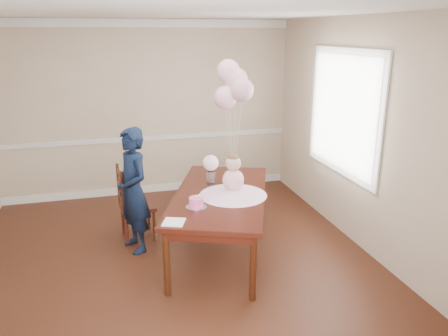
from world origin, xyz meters
TOP-DOWN VIEW (x-y plane):
  - floor at (0.00, 0.00)m, footprint 4.50×5.00m
  - ceiling at (0.00, 0.00)m, footprint 4.50×5.00m
  - wall_back at (0.00, 2.50)m, footprint 4.50×0.02m
  - wall_front at (0.00, -2.50)m, footprint 4.50×0.02m
  - wall_right at (2.25, 0.00)m, footprint 0.02×5.00m
  - chair_rail_trim at (0.00, 2.49)m, footprint 4.50×0.02m
  - crown_molding at (0.00, 2.49)m, footprint 4.50×0.02m
  - baseboard_trim at (0.00, 2.49)m, footprint 4.50×0.02m
  - window_frame at (2.23, 0.50)m, footprint 0.02×1.66m
  - window_blinds at (2.21, 0.50)m, footprint 0.01×1.50m
  - dining_table_top at (0.57, 0.22)m, footprint 1.67×2.24m
  - table_apron at (0.57, 0.22)m, footprint 1.54×2.11m
  - table_leg_fl at (-0.16, -0.49)m, footprint 0.09×0.09m
  - table_leg_fr at (0.62, -0.80)m, footprint 0.09×0.09m
  - table_leg_bl at (0.51, 1.23)m, footprint 0.09×0.09m
  - table_leg_br at (1.30, 0.92)m, footprint 0.09×0.09m
  - baby_skirt at (0.69, 0.11)m, footprint 0.99×0.99m
  - baby_torso at (0.69, 0.11)m, footprint 0.24×0.24m
  - baby_head at (0.69, 0.11)m, footprint 0.17×0.17m
  - baby_hair at (0.69, 0.11)m, footprint 0.12×0.12m
  - cake_platter at (0.21, -0.13)m, footprint 0.29×0.29m
  - birthday_cake at (0.21, -0.13)m, footprint 0.20×0.20m
  - cake_flower_a at (0.21, -0.13)m, footprint 0.03×0.03m
  - cake_flower_b at (0.25, -0.13)m, footprint 0.03×0.03m
  - rose_vase_near at (0.53, 0.55)m, footprint 0.13×0.13m
  - roses_near at (0.53, 0.55)m, footprint 0.19×0.19m
  - napkin at (-0.07, -0.45)m, footprint 0.26×0.26m
  - balloon_weight at (0.86, 0.69)m, footprint 0.05×0.05m
  - balloon_a at (0.77, 0.73)m, footprint 0.28×0.28m
  - balloon_b at (0.94, 0.61)m, footprint 0.28×0.28m
  - balloon_c at (0.92, 0.78)m, footprint 0.28×0.28m
  - balloon_d at (0.83, 0.84)m, footprint 0.28×0.28m
  - balloon_ribbon_a at (0.81, 0.71)m, footprint 0.09×0.04m
  - balloon_ribbon_b at (0.90, 0.65)m, footprint 0.08×0.09m
  - balloon_ribbon_c at (0.89, 0.74)m, footprint 0.06×0.08m
  - balloon_ribbon_d at (0.84, 0.76)m, footprint 0.04×0.13m
  - dining_chair_seat at (-0.34, 0.88)m, footprint 0.45×0.45m
  - chair_leg_fl at (-0.49, 0.69)m, footprint 0.04×0.04m
  - chair_leg_fr at (-0.15, 0.73)m, footprint 0.04×0.04m
  - chair_leg_bl at (-0.52, 1.03)m, footprint 0.04×0.04m
  - chair_leg_br at (-0.19, 1.06)m, footprint 0.04×0.04m
  - chair_back_post_l at (-0.51, 0.69)m, footprint 0.04×0.04m
  - chair_back_post_r at (-0.54, 1.03)m, footprint 0.04×0.04m
  - chair_slat_low at (-0.52, 0.86)m, footprint 0.07×0.37m
  - chair_slat_mid at (-0.52, 0.86)m, footprint 0.07×0.37m
  - chair_slat_top at (-0.52, 0.86)m, footprint 0.07×0.37m
  - woman at (-0.39, 0.58)m, footprint 0.53×0.63m

SIDE VIEW (x-z plane):
  - floor at x=0.00m, z-range 0.00..0.00m
  - baseboard_trim at x=0.00m, z-range 0.00..0.12m
  - chair_leg_fl at x=-0.49m, z-range 0.00..0.40m
  - chair_leg_fr at x=-0.15m, z-range 0.00..0.40m
  - chair_leg_bl at x=-0.52m, z-range 0.00..0.40m
  - chair_leg_br at x=-0.19m, z-range 0.00..0.40m
  - table_leg_fl at x=-0.16m, z-range 0.00..0.70m
  - table_leg_fr at x=0.62m, z-range 0.00..0.70m
  - table_leg_bl at x=0.51m, z-range 0.00..0.70m
  - table_leg_br at x=1.30m, z-range 0.00..0.70m
  - dining_chair_seat at x=-0.34m, z-range 0.40..0.44m
  - chair_slat_low at x=-0.52m, z-range 0.56..0.60m
  - table_apron at x=0.57m, z-range 0.60..0.70m
  - chair_back_post_l at x=-0.51m, z-range 0.43..0.95m
  - chair_back_post_r at x=-0.54m, z-range 0.43..0.95m
  - dining_table_top at x=0.57m, z-range 0.70..0.75m
  - chair_slat_mid at x=-0.52m, z-range 0.71..0.75m
  - woman at x=-0.39m, z-range 0.00..1.49m
  - cake_platter at x=0.21m, z-range 0.75..0.76m
  - napkin at x=-0.07m, z-range 0.75..0.76m
  - balloon_weight at x=0.86m, z-range 0.75..0.77m
  - baby_skirt at x=0.69m, z-range 0.75..0.85m
  - birthday_cake at x=0.21m, z-range 0.76..0.86m
  - rose_vase_near at x=0.53m, z-range 0.75..0.92m
  - cake_flower_a at x=0.21m, z-range 0.86..0.89m
  - cake_flower_b at x=0.25m, z-range 0.86..0.89m
  - chair_slat_top at x=-0.52m, z-range 0.86..0.90m
  - chair_rail_trim at x=0.00m, z-range 0.86..0.94m
  - baby_torso at x=0.69m, z-range 0.81..1.06m
  - roses_near at x=0.53m, z-range 0.92..1.11m
  - baby_head at x=0.69m, z-range 1.04..1.21m
  - baby_hair at x=0.69m, z-range 1.13..1.25m
  - balloon_ribbon_a at x=0.81m, z-range 0.77..1.61m
  - balloon_ribbon_b at x=0.90m, z-range 0.77..1.71m
  - balloon_ribbon_c at x=0.89m, z-range 0.77..1.81m
  - balloon_ribbon_d at x=0.84m, z-range 0.77..1.91m
  - wall_back at x=0.00m, z-range 0.00..2.70m
  - wall_front at x=0.00m, z-range 0.00..2.70m
  - wall_right at x=2.25m, z-range 0.00..2.70m
  - window_frame at x=2.23m, z-range 0.77..2.33m
  - window_blinds at x=2.21m, z-range 0.85..2.25m
  - balloon_a at x=0.77m, z-range 1.62..1.90m
  - balloon_b at x=0.94m, z-range 1.72..2.00m
  - balloon_c at x=0.92m, z-range 1.82..2.10m
  - balloon_d at x=0.83m, z-range 1.92..2.20m
  - crown_molding at x=0.00m, z-range 2.57..2.69m
  - ceiling at x=0.00m, z-range 2.69..2.71m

